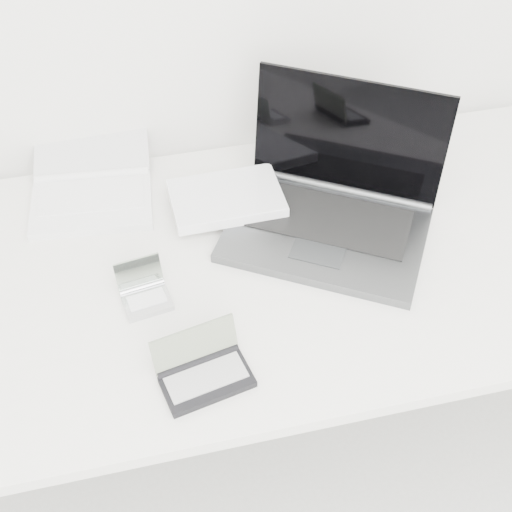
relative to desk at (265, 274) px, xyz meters
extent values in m
cube|color=white|center=(0.00, 0.00, 0.03)|extent=(1.60, 0.80, 0.03)
cylinder|color=silver|center=(0.75, 0.35, -0.33)|extent=(0.04, 0.04, 0.70)
cube|color=#4E5053|center=(0.14, 0.03, 0.06)|extent=(0.51, 0.47, 0.02)
cube|color=black|center=(0.16, 0.07, 0.07)|extent=(0.38, 0.32, 0.00)
cube|color=black|center=(0.23, 0.18, 0.20)|extent=(0.39, 0.26, 0.27)
cylinder|color=#4E5053|center=(0.22, 0.16, 0.07)|extent=(0.37, 0.24, 0.02)
cube|color=#35383A|center=(0.11, -0.02, 0.07)|extent=(0.13, 0.12, 0.00)
cube|color=white|center=(-0.05, 0.17, 0.08)|extent=(0.25, 0.17, 0.03)
cube|color=white|center=(-0.05, 0.17, 0.10)|extent=(0.24, 0.16, 0.00)
cube|color=white|center=(-0.35, 0.25, 0.06)|extent=(0.29, 0.21, 0.02)
cube|color=silver|center=(-0.35, 0.27, 0.07)|extent=(0.25, 0.13, 0.00)
cube|color=silver|center=(-0.33, 0.43, 0.09)|extent=(0.29, 0.19, 0.05)
cylinder|color=white|center=(-0.34, 0.34, 0.07)|extent=(0.27, 0.05, 0.02)
cube|color=#BCBCC0|center=(-0.26, -0.07, 0.05)|extent=(0.10, 0.09, 0.01)
cube|color=silver|center=(-0.26, -0.07, 0.06)|extent=(0.08, 0.05, 0.00)
cube|color=#98A698|center=(-0.27, -0.02, 0.09)|extent=(0.10, 0.04, 0.06)
cylinder|color=#BCBCC0|center=(-0.27, -0.03, 0.06)|extent=(0.09, 0.03, 0.01)
cube|color=black|center=(-0.18, -0.28, 0.05)|extent=(0.18, 0.12, 0.02)
cube|color=gray|center=(-0.18, -0.28, 0.06)|extent=(0.16, 0.09, 0.00)
cube|color=slate|center=(-0.19, -0.23, 0.10)|extent=(0.16, 0.06, 0.07)
cylinder|color=black|center=(-0.19, -0.24, 0.06)|extent=(0.16, 0.05, 0.02)
camera|label=1|loc=(-0.26, -1.01, 1.15)|focal=50.00mm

